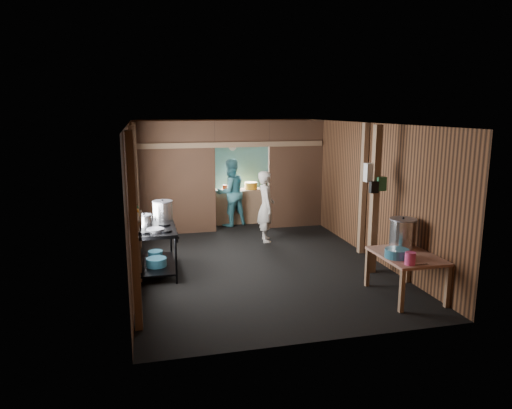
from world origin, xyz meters
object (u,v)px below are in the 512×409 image
object	(u,v)px
gas_range	(156,249)
prep_table	(405,275)
stock_pot	(402,234)
stove_pot_large	(163,211)
cook	(266,206)
yellow_tub	(251,186)
pink_bucket	(410,258)

from	to	relation	value
gas_range	prep_table	distance (m)	4.23
gas_range	prep_table	world-z (taller)	gas_range
stock_pot	prep_table	bearing A→B (deg)	-108.95
prep_table	stock_pot	world-z (taller)	stock_pot
prep_table	stock_pot	bearing A→B (deg)	71.05
stove_pot_large	stock_pot	bearing A→B (deg)	-30.42
prep_table	cook	size ratio (longest dim) A/B	0.73
stove_pot_large	cook	size ratio (longest dim) A/B	0.24
gas_range	prep_table	size ratio (longest dim) A/B	1.26
stove_pot_large	yellow_tub	distance (m)	3.72
pink_bucket	yellow_tub	distance (m)	5.90
stock_pot	cook	distance (m)	3.47
stock_pot	pink_bucket	xyz separation A→B (m)	(-0.34, -0.79, -0.14)
gas_range	stove_pot_large	distance (m)	0.78
pink_bucket	cook	xyz separation A→B (m)	(-1.08, 3.95, 0.01)
stove_pot_large	cook	distance (m)	2.48
stock_pot	yellow_tub	xyz separation A→B (m)	(-1.32, 5.03, 0.04)
gas_range	pink_bucket	xyz separation A→B (m)	(3.50, -2.45, 0.34)
prep_table	pink_bucket	world-z (taller)	pink_bucket
gas_range	yellow_tub	xyz separation A→B (m)	(2.51, 3.36, 0.51)
stove_pot_large	cook	bearing A→B (deg)	24.38
prep_table	stove_pot_large	xyz separation A→B (m)	(-3.54, 2.50, 0.68)
yellow_tub	stove_pot_large	bearing A→B (deg)	-129.13
pink_bucket	stock_pot	bearing A→B (deg)	66.86
prep_table	pink_bucket	size ratio (longest dim) A/B	6.20
yellow_tub	cook	world-z (taller)	cook
pink_bucket	yellow_tub	xyz separation A→B (m)	(-0.98, 5.82, 0.18)
prep_table	gas_range	bearing A→B (deg)	151.43
prep_table	stove_pot_large	bearing A→B (deg)	144.73
gas_range	cook	xyz separation A→B (m)	(2.42, 1.50, 0.35)
gas_range	pink_bucket	distance (m)	4.28
pink_bucket	stove_pot_large	bearing A→B (deg)	138.57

